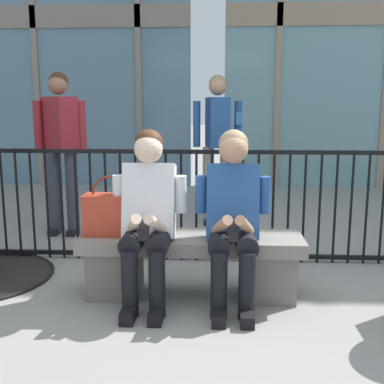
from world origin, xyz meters
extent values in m
plane|color=gray|center=(0.00, 0.00, 0.00)|extent=(60.00, 60.00, 0.00)
cube|color=gray|center=(0.00, 0.00, 0.40)|extent=(1.60, 0.44, 0.10)
cube|color=slate|center=(-0.56, 0.00, 0.17)|extent=(0.36, 0.37, 0.35)
cube|color=slate|center=(0.56, 0.00, 0.17)|extent=(0.36, 0.37, 0.35)
cylinder|color=black|center=(-0.38, -0.18, 0.47)|extent=(0.15, 0.40, 0.15)
cylinder|color=black|center=(-0.38, -0.38, 0.23)|extent=(0.11, 0.11, 0.45)
cube|color=black|center=(-0.38, -0.44, 0.04)|extent=(0.09, 0.22, 0.08)
cylinder|color=black|center=(-0.20, -0.18, 0.47)|extent=(0.15, 0.40, 0.15)
cylinder|color=black|center=(-0.20, -0.38, 0.23)|extent=(0.11, 0.11, 0.45)
cube|color=black|center=(-0.20, -0.44, 0.04)|extent=(0.09, 0.22, 0.08)
cube|color=silver|center=(-0.29, -0.04, 0.71)|extent=(0.36, 0.30, 0.55)
cylinder|color=silver|center=(-0.51, -0.04, 0.76)|extent=(0.08, 0.08, 0.26)
cylinder|color=beige|center=(-0.37, -0.26, 0.59)|extent=(0.16, 0.28, 0.20)
cylinder|color=silver|center=(-0.07, -0.04, 0.76)|extent=(0.08, 0.08, 0.26)
cylinder|color=beige|center=(-0.21, -0.26, 0.59)|extent=(0.16, 0.28, 0.20)
cube|color=black|center=(-0.29, -0.32, 0.57)|extent=(0.07, 0.10, 0.13)
sphere|color=beige|center=(-0.29, -0.06, 1.08)|extent=(0.20, 0.20, 0.20)
sphere|color=#472816|center=(-0.29, -0.03, 1.11)|extent=(0.20, 0.20, 0.20)
cylinder|color=black|center=(0.20, -0.18, 0.47)|extent=(0.15, 0.40, 0.15)
cylinder|color=black|center=(0.20, -0.38, 0.23)|extent=(0.11, 0.11, 0.45)
cube|color=black|center=(0.20, -0.44, 0.04)|extent=(0.09, 0.22, 0.08)
cylinder|color=black|center=(0.38, -0.18, 0.47)|extent=(0.15, 0.40, 0.15)
cylinder|color=black|center=(0.38, -0.38, 0.23)|extent=(0.11, 0.11, 0.45)
cube|color=black|center=(0.38, -0.44, 0.04)|extent=(0.09, 0.22, 0.08)
cube|color=#234C8C|center=(0.29, -0.04, 0.71)|extent=(0.36, 0.30, 0.55)
cylinder|color=#234C8C|center=(0.07, -0.04, 0.76)|extent=(0.08, 0.08, 0.26)
cylinder|color=tan|center=(0.21, -0.26, 0.59)|extent=(0.16, 0.28, 0.20)
cylinder|color=#234C8C|center=(0.51, -0.04, 0.76)|extent=(0.08, 0.08, 0.26)
cylinder|color=tan|center=(0.37, -0.26, 0.59)|extent=(0.16, 0.28, 0.20)
cube|color=black|center=(0.29, -0.32, 0.57)|extent=(0.07, 0.10, 0.13)
sphere|color=tan|center=(0.29, -0.06, 1.08)|extent=(0.20, 0.20, 0.20)
sphere|color=#997F59|center=(0.29, -0.03, 1.11)|extent=(0.20, 0.20, 0.20)
cube|color=#B23823|center=(-0.58, -0.01, 0.60)|extent=(0.38, 0.18, 0.30)
torus|color=maroon|center=(-0.58, -0.01, 0.75)|extent=(0.26, 0.02, 0.26)
cylinder|color=gray|center=(0.07, 2.15, 0.45)|extent=(0.13, 0.13, 0.90)
cube|color=black|center=(0.07, 2.11, 0.03)|extent=(0.09, 0.22, 0.06)
cylinder|color=gray|center=(0.27, 2.15, 0.45)|extent=(0.13, 0.13, 0.90)
cube|color=black|center=(0.27, 2.11, 0.03)|extent=(0.09, 0.22, 0.06)
cube|color=#234C8C|center=(0.17, 2.15, 1.18)|extent=(0.29, 0.42, 0.56)
cylinder|color=#234C8C|center=(-0.06, 2.15, 1.16)|extent=(0.08, 0.08, 0.52)
cylinder|color=#234C8C|center=(0.41, 2.15, 1.16)|extent=(0.08, 0.08, 0.52)
sphere|color=tan|center=(0.17, 2.15, 1.58)|extent=(0.20, 0.20, 0.20)
sphere|color=#997F59|center=(0.17, 2.17, 1.61)|extent=(0.20, 0.20, 0.20)
cube|color=#2D6BB7|center=(0.41, 2.05, 1.23)|extent=(0.07, 0.01, 0.14)
cylinder|color=#383D4C|center=(-1.57, 1.60, 0.45)|extent=(0.13, 0.13, 0.90)
cube|color=black|center=(-1.57, 1.56, 0.03)|extent=(0.09, 0.22, 0.06)
cylinder|color=#383D4C|center=(-1.37, 1.60, 0.45)|extent=(0.13, 0.13, 0.90)
cube|color=black|center=(-1.37, 1.56, 0.03)|extent=(0.09, 0.22, 0.06)
cube|color=maroon|center=(-1.47, 1.60, 1.18)|extent=(0.43, 0.41, 0.56)
cylinder|color=maroon|center=(-1.70, 1.60, 1.16)|extent=(0.08, 0.08, 0.52)
cylinder|color=maroon|center=(-1.23, 1.60, 1.16)|extent=(0.08, 0.08, 0.52)
sphere|color=#8E664C|center=(-1.47, 1.60, 1.58)|extent=(0.20, 0.20, 0.20)
sphere|color=#472816|center=(-1.47, 1.62, 1.61)|extent=(0.20, 0.20, 0.20)
cylinder|color=black|center=(-1.74, 0.78, 0.50)|extent=(0.02, 0.02, 1.00)
cylinder|color=black|center=(-1.61, 0.78, 0.50)|extent=(0.02, 0.02, 1.00)
cylinder|color=black|center=(-1.48, 0.78, 0.50)|extent=(0.02, 0.02, 1.00)
cylinder|color=black|center=(-1.34, 0.78, 0.50)|extent=(0.02, 0.02, 1.00)
cylinder|color=black|center=(-1.21, 0.78, 0.50)|extent=(0.02, 0.02, 1.00)
cylinder|color=black|center=(-1.07, 0.78, 0.50)|extent=(0.02, 0.02, 1.00)
cylinder|color=black|center=(-0.94, 0.78, 0.50)|extent=(0.02, 0.02, 1.00)
cylinder|color=black|center=(-0.81, 0.78, 0.50)|extent=(0.02, 0.02, 1.00)
cylinder|color=black|center=(-0.67, 0.78, 0.50)|extent=(0.02, 0.02, 1.00)
cylinder|color=black|center=(-0.54, 0.78, 0.50)|extent=(0.02, 0.02, 1.00)
cylinder|color=black|center=(-0.40, 0.78, 0.50)|extent=(0.02, 0.02, 1.00)
cylinder|color=black|center=(-0.27, 0.78, 0.50)|extent=(0.02, 0.02, 1.00)
cylinder|color=black|center=(-0.13, 0.78, 0.50)|extent=(0.02, 0.02, 1.00)
cylinder|color=black|center=(0.00, 0.78, 0.50)|extent=(0.02, 0.02, 1.00)
cylinder|color=black|center=(0.13, 0.78, 0.50)|extent=(0.02, 0.02, 1.00)
cylinder|color=black|center=(0.27, 0.78, 0.50)|extent=(0.02, 0.02, 1.00)
cylinder|color=black|center=(0.40, 0.78, 0.50)|extent=(0.02, 0.02, 1.00)
cylinder|color=black|center=(0.54, 0.78, 0.50)|extent=(0.02, 0.02, 1.00)
cylinder|color=black|center=(0.67, 0.78, 0.50)|extent=(0.02, 0.02, 1.00)
cylinder|color=black|center=(0.81, 0.78, 0.50)|extent=(0.02, 0.02, 1.00)
cylinder|color=black|center=(0.94, 0.78, 0.50)|extent=(0.02, 0.02, 1.00)
cylinder|color=black|center=(1.07, 0.78, 0.50)|extent=(0.02, 0.02, 1.00)
cylinder|color=black|center=(1.21, 0.78, 0.50)|extent=(0.02, 0.02, 1.00)
cylinder|color=black|center=(1.34, 0.78, 0.50)|extent=(0.02, 0.02, 1.00)
cylinder|color=black|center=(1.48, 0.78, 0.50)|extent=(0.02, 0.02, 1.00)
cylinder|color=black|center=(1.61, 0.78, 0.50)|extent=(0.02, 0.02, 1.00)
cube|color=black|center=(0.00, 0.78, 0.05)|extent=(8.32, 0.04, 0.04)
cube|color=black|center=(0.00, 0.78, 0.98)|extent=(8.32, 0.04, 0.04)
camera|label=1|loc=(0.19, -3.28, 1.38)|focal=44.12mm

